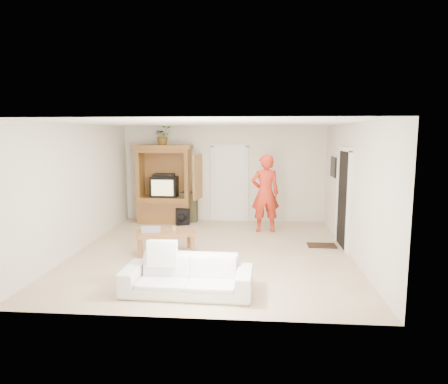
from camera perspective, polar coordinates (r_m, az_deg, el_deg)
The scene contains 19 objects.
floor at distance 8.28m, azimuth -1.64°, elevation -8.49°, with size 6.00×6.00×0.00m, color tan.
ceiling at distance 7.93m, azimuth -1.71°, elevation 9.80°, with size 6.00×6.00×0.00m, color white.
wall_back at distance 10.97m, azimuth 0.04°, elevation 2.60°, with size 5.50×5.50×0.00m, color silver.
wall_front at distance 5.08m, azimuth -5.37°, elevation -4.18°, with size 5.50×5.50×0.00m, color silver.
wall_left at distance 8.74m, azimuth -19.90°, elevation 0.63°, with size 6.00×6.00×0.00m, color silver.
wall_right at distance 8.18m, azimuth 17.86°, elevation 0.22°, with size 6.00×6.00×0.00m, color silver.
armoire at distance 10.92m, azimuth -8.38°, elevation 0.42°, with size 1.82×1.14×2.10m.
door_back at distance 10.96m, azimuth 0.80°, elevation 1.12°, with size 0.85×0.05×2.04m, color white.
doorway_right at distance 8.79m, azimuth 16.74°, elevation -1.03°, with size 0.05×0.90×2.04m, color black.
framed_picture at distance 9.99m, azimuth 15.35°, elevation 3.47°, with size 0.03×0.60×0.48m, color black.
doormat at distance 8.93m, azimuth 13.77°, elevation -7.42°, with size 0.60×0.40×0.02m, color #382316.
plant at distance 10.80m, azimuth -8.70°, elevation 7.98°, with size 0.44×0.38×0.49m, color #4C7238.
man at distance 9.77m, azimuth 5.91°, elevation -0.20°, with size 0.70×0.46×1.91m, color red.
sofa at distance 6.15m, azimuth -5.26°, elevation -11.80°, with size 1.94×0.76×0.57m, color silver.
coffee_table at distance 8.19m, azimuth -8.36°, elevation -6.00°, with size 1.32×0.98×0.44m.
towel at distance 8.24m, azimuth -10.41°, elevation -5.27°, with size 0.38×0.28×0.08m, color #EA4E64.
candle at distance 8.18m, azimuth -7.19°, elevation -5.22°, with size 0.08×0.08×0.10m, color tan.
backpack_black at distance 10.60m, azimuth -5.92°, elevation -3.58°, with size 0.35×0.20×0.43m, color black, non-canonical shape.
backpack_olive at distance 10.97m, azimuth -4.99°, elevation -2.13°, with size 0.43×0.32×0.82m, color #47442B, non-canonical shape.
Camera 1 is at (0.87, -7.88, 2.40)m, focal length 32.00 mm.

